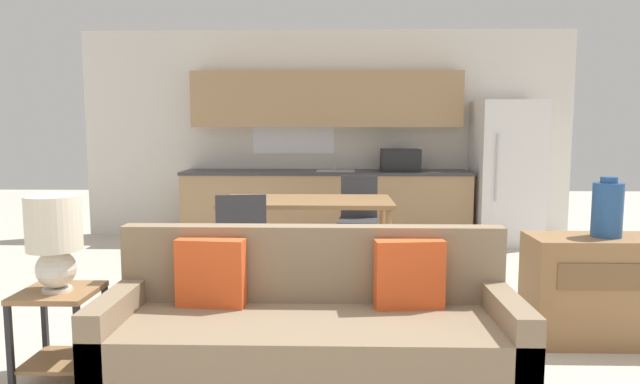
{
  "coord_description": "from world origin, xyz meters",
  "views": [
    {
      "loc": [
        0.1,
        -2.93,
        1.46
      ],
      "look_at": [
        -0.01,
        1.5,
        0.95
      ],
      "focal_mm": 32.0,
      "sensor_mm": 36.0,
      "label": 1
    }
  ],
  "objects": [
    {
      "name": "wall_back",
      "position": [
        -0.0,
        4.63,
        1.35
      ],
      "size": [
        6.4,
        0.07,
        2.7
      ],
      "color": "silver",
      "rests_on": "ground_plane"
    },
    {
      "name": "kitchen_counter",
      "position": [
        0.02,
        4.33,
        0.84
      ],
      "size": [
        3.63,
        0.65,
        2.15
      ],
      "color": "tan",
      "rests_on": "ground_plane"
    },
    {
      "name": "refrigerator",
      "position": [
        2.25,
        4.21,
        0.89
      ],
      "size": [
        0.77,
        0.78,
        1.78
      ],
      "color": "white",
      "rests_on": "ground_plane"
    },
    {
      "name": "dining_table",
      "position": [
        -0.15,
        2.38,
        0.71
      ],
      "size": [
        1.59,
        0.83,
        0.78
      ],
      "color": "olive",
      "rests_on": "ground_plane"
    },
    {
      "name": "couch",
      "position": [
        -0.03,
        0.2,
        0.34
      ],
      "size": [
        2.28,
        0.8,
        0.87
      ],
      "color": "#3D2D1E",
      "rests_on": "ground_plane"
    },
    {
      "name": "side_table",
      "position": [
        -1.47,
        0.2,
        0.35
      ],
      "size": [
        0.42,
        0.42,
        0.53
      ],
      "color": "olive",
      "rests_on": "ground_plane"
    },
    {
      "name": "table_lamp",
      "position": [
        -1.46,
        0.18,
        0.85
      ],
      "size": [
        0.3,
        0.3,
        0.55
      ],
      "color": "silver",
      "rests_on": "side_table"
    },
    {
      "name": "credenza",
      "position": [
        1.94,
        0.87,
        0.36
      ],
      "size": [
        1.04,
        0.44,
        0.73
      ],
      "color": "olive",
      "rests_on": "ground_plane"
    },
    {
      "name": "vase",
      "position": [
        1.92,
        0.87,
        0.91
      ],
      "size": [
        0.19,
        0.19,
        0.4
      ],
      "color": "#234C84",
      "rests_on": "credenza"
    },
    {
      "name": "dining_chair_near_left",
      "position": [
        -0.65,
        1.64,
        0.52
      ],
      "size": [
        0.48,
        0.48,
        0.92
      ],
      "rotation": [
        0.0,
        0.0,
        3.28
      ],
      "color": "#38383D",
      "rests_on": "ground_plane"
    },
    {
      "name": "dining_chair_far_right",
      "position": [
        0.36,
        3.14,
        0.52
      ],
      "size": [
        0.46,
        0.46,
        0.92
      ],
      "rotation": [
        0.0,
        0.0,
        -0.1
      ],
      "color": "#38383D",
      "rests_on": "ground_plane"
    }
  ]
}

